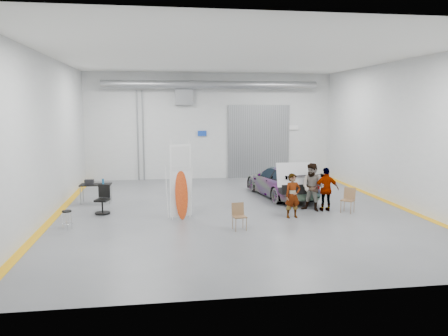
{
  "coord_description": "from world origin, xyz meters",
  "views": [
    {
      "loc": [
        -2.87,
        -16.8,
        4.1
      ],
      "look_at": [
        -0.19,
        1.48,
        1.5
      ],
      "focal_mm": 35.0,
      "sensor_mm": 36.0,
      "label": 1
    }
  ],
  "objects": [
    {
      "name": "folding_chair_near",
      "position": [
        -0.29,
        -2.81,
        0.28
      ],
      "size": [
        0.48,
        0.49,
        0.9
      ],
      "rotation": [
        0.0,
        0.0,
        0.13
      ],
      "color": "brown",
      "rests_on": "ground"
    },
    {
      "name": "room_shell",
      "position": [
        0.24,
        2.22,
        4.08
      ],
      "size": [
        14.02,
        16.18,
        6.01
      ],
      "color": "silver",
      "rests_on": "ground"
    },
    {
      "name": "person_b",
      "position": [
        3.06,
        -0.56,
        0.95
      ],
      "size": [
        1.17,
        1.14,
        1.91
      ],
      "primitive_type": "imported",
      "rotation": [
        0.0,
        0.0,
        -0.69
      ],
      "color": "#476782",
      "rests_on": "ground"
    },
    {
      "name": "surfboard_display",
      "position": [
        -2.22,
        -1.13,
        1.19
      ],
      "size": [
        0.8,
        0.4,
        2.93
      ],
      "rotation": [
        0.0,
        0.0,
        0.3
      ],
      "color": "white",
      "rests_on": "ground"
    },
    {
      "name": "person_c",
      "position": [
        3.58,
        -0.66,
        0.87
      ],
      "size": [
        1.02,
        0.45,
        1.74
      ],
      "primitive_type": "imported",
      "rotation": [
        0.0,
        0.0,
        3.1
      ],
      "color": "olive",
      "rests_on": "ground"
    },
    {
      "name": "trunk_lid",
      "position": [
        2.6,
        0.19,
        1.43
      ],
      "size": [
        1.65,
        1.0,
        0.04
      ],
      "primitive_type": "cube",
      "color": "silver",
      "rests_on": "sedan_car"
    },
    {
      "name": "sedan_car",
      "position": [
        2.6,
        2.37,
        0.71
      ],
      "size": [
        2.68,
        5.11,
        1.41
      ],
      "primitive_type": "imported",
      "rotation": [
        0.0,
        0.0,
        3.29
      ],
      "color": "silver",
      "rests_on": "ground"
    },
    {
      "name": "person_a",
      "position": [
        1.95,
        -1.49,
        0.83
      ],
      "size": [
        0.65,
        0.47,
        1.66
      ],
      "primitive_type": "imported",
      "rotation": [
        0.0,
        0.0,
        0.13
      ],
      "color": "olive",
      "rests_on": "ground"
    },
    {
      "name": "work_table",
      "position": [
        -5.71,
        2.18,
        0.82
      ],
      "size": [
        1.32,
        0.7,
        1.06
      ],
      "rotation": [
        0.0,
        0.0,
        -0.04
      ],
      "color": "gray",
      "rests_on": "ground"
    },
    {
      "name": "folding_chair_far",
      "position": [
        4.31,
        -1.04,
        0.3
      ],
      "size": [
        0.63,
        0.71,
        0.96
      ],
      "rotation": [
        0.0,
        0.0,
        -0.75
      ],
      "color": "brown",
      "rests_on": "ground"
    },
    {
      "name": "office_chair",
      "position": [
        -5.12,
        0.19,
        0.48
      ],
      "size": [
        0.6,
        0.62,
        1.1
      ],
      "rotation": [
        0.0,
        0.0,
        -0.28
      ],
      "color": "black",
      "rests_on": "ground"
    },
    {
      "name": "shop_stool",
      "position": [
        -6.02,
        -1.91,
        0.32
      ],
      "size": [
        0.33,
        0.33,
        0.65
      ],
      "rotation": [
        0.0,
        0.0,
        0.24
      ],
      "color": "black",
      "rests_on": "ground"
    },
    {
      "name": "ground",
      "position": [
        0.0,
        0.0,
        0.0
      ],
      "size": [
        16.0,
        16.0,
        0.0
      ],
      "primitive_type": "plane",
      "color": "#55575C",
      "rests_on": "ground"
    }
  ]
}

